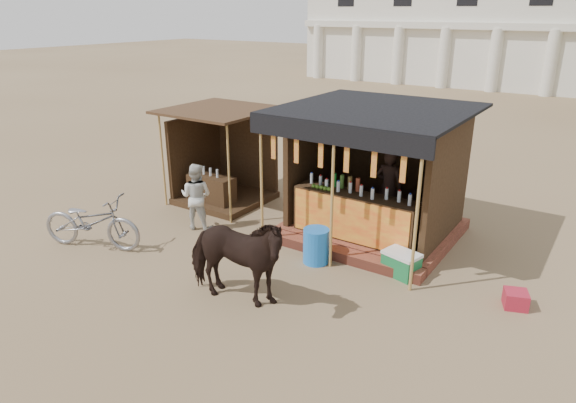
{
  "coord_description": "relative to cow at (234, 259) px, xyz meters",
  "views": [
    {
      "loc": [
        5.2,
        -6.17,
        4.6
      ],
      "look_at": [
        0.0,
        1.6,
        1.1
      ],
      "focal_mm": 32.0,
      "sensor_mm": 36.0,
      "label": 1
    }
  ],
  "objects": [
    {
      "name": "main_stall",
      "position": [
        0.7,
        3.8,
        0.22
      ],
      "size": [
        3.6,
        3.61,
        2.78
      ],
      "color": "brown",
      "rests_on": "ground"
    },
    {
      "name": "background_building",
      "position": [
        -2.31,
        30.38,
        3.18
      ],
      "size": [
        26.0,
        7.45,
        8.18
      ],
      "color": "silver",
      "rests_on": "ground"
    },
    {
      "name": "ground",
      "position": [
        -0.31,
        0.44,
        -0.8
      ],
      "size": [
        120.0,
        120.0,
        0.0
      ],
      "primitive_type": "plane",
      "color": "#846B4C",
      "rests_on": "ground"
    },
    {
      "name": "secondary_stall",
      "position": [
        -3.48,
        3.68,
        0.05
      ],
      "size": [
        2.4,
        2.4,
        2.38
      ],
      "color": "#3A2615",
      "rests_on": "ground"
    },
    {
      "name": "cooler",
      "position": [
        1.93,
        2.42,
        -0.57
      ],
      "size": [
        0.73,
        0.59,
        0.46
      ],
      "color": "#186E39",
      "rests_on": "ground"
    },
    {
      "name": "motorbike",
      "position": [
        -3.77,
        0.03,
        -0.24
      ],
      "size": [
        2.26,
        1.45,
        1.12
      ],
      "primitive_type": "imported",
      "rotation": [
        0.0,
        0.0,
        1.93
      ],
      "color": "gray",
      "rests_on": "ground"
    },
    {
      "name": "cow",
      "position": [
        0.0,
        0.0,
        0.0
      ],
      "size": [
        2.03,
        1.21,
        1.61
      ],
      "primitive_type": "imported",
      "rotation": [
        0.0,
        0.0,
        1.76
      ],
      "color": "black",
      "rests_on": "ground"
    },
    {
      "name": "red_crate",
      "position": [
        3.92,
        2.44,
        -0.66
      ],
      "size": [
        0.47,
        0.47,
        0.28
      ],
      "primitive_type": "cube",
      "rotation": [
        0.0,
        0.0,
        0.36
      ],
      "color": "maroon",
      "rests_on": "ground"
    },
    {
      "name": "blue_barrel",
      "position": [
        0.37,
        1.99,
        -0.46
      ],
      "size": [
        0.56,
        0.56,
        0.69
      ],
      "primitive_type": "cylinder",
      "rotation": [
        0.0,
        0.0,
        0.13
      ],
      "color": "blue",
      "rests_on": "ground"
    },
    {
      "name": "bystander",
      "position": [
        -2.7,
        1.97,
        -0.06
      ],
      "size": [
        0.86,
        0.75,
        1.49
      ],
      "primitive_type": "imported",
      "rotation": [
        0.0,
        0.0,
        3.44
      ],
      "color": "silver",
      "rests_on": "ground"
    }
  ]
}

